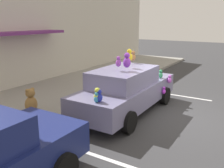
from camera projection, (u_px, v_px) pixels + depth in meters
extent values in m
plane|color=#38383A|center=(172.00, 116.00, 8.14)|extent=(60.00, 60.00, 0.00)
cube|color=gray|center=(59.00, 92.00, 10.65)|extent=(24.00, 4.00, 0.15)
cube|color=beige|center=(19.00, 17.00, 10.95)|extent=(24.00, 0.30, 6.40)
cube|color=#6E2D72|center=(26.00, 33.00, 10.70)|extent=(3.60, 1.10, 0.12)
cube|color=silver|center=(168.00, 94.00, 10.62)|extent=(0.12, 3.60, 0.01)
cube|color=silver|center=(88.00, 153.00, 5.92)|extent=(0.12, 3.60, 0.01)
cube|color=slate|center=(127.00, 94.00, 8.44)|extent=(4.69, 1.69, 0.68)
cube|color=slate|center=(124.00, 77.00, 8.09)|extent=(2.44, 1.49, 0.56)
cylinder|color=black|center=(125.00, 89.00, 10.15)|extent=(0.64, 0.22, 0.64)
cylinder|color=black|center=(165.00, 96.00, 9.30)|extent=(0.64, 0.22, 0.64)
cylinder|color=black|center=(81.00, 111.00, 7.75)|extent=(0.64, 0.22, 0.64)
cylinder|color=black|center=(129.00, 122.00, 6.90)|extent=(0.64, 0.22, 0.64)
ellipsoid|color=#3898BB|center=(97.00, 99.00, 6.46)|extent=(0.16, 0.13, 0.19)
sphere|color=#3898BB|center=(96.00, 94.00, 6.43)|extent=(0.10, 0.10, 0.10)
ellipsoid|color=blue|center=(135.00, 71.00, 9.79)|extent=(0.23, 0.19, 0.27)
sphere|color=blue|center=(135.00, 66.00, 9.75)|extent=(0.14, 0.14, 0.14)
ellipsoid|color=#A76D3F|center=(133.00, 57.00, 9.01)|extent=(0.21, 0.17, 0.25)
sphere|color=#A76D3F|center=(133.00, 53.00, 8.96)|extent=(0.13, 0.13, 0.13)
ellipsoid|color=#BE5B4F|center=(134.00, 74.00, 9.11)|extent=(0.28, 0.23, 0.33)
sphere|color=#BE5B4F|center=(134.00, 68.00, 9.06)|extent=(0.18, 0.18, 0.18)
ellipsoid|color=purple|center=(127.00, 63.00, 7.61)|extent=(0.27, 0.22, 0.32)
sphere|color=purple|center=(127.00, 55.00, 7.55)|extent=(0.17, 0.17, 0.17)
ellipsoid|color=#DCEA43|center=(97.00, 97.00, 6.50)|extent=(0.22, 0.18, 0.26)
sphere|color=#DCEA43|center=(97.00, 90.00, 6.46)|extent=(0.14, 0.14, 0.14)
ellipsoid|color=#B633D6|center=(164.00, 92.00, 8.92)|extent=(0.16, 0.13, 0.19)
sphere|color=#B633D6|center=(164.00, 88.00, 8.89)|extent=(0.10, 0.10, 0.10)
ellipsoid|color=#1F2DA7|center=(99.00, 98.00, 6.49)|extent=(0.20, 0.16, 0.24)
sphere|color=#1F2DA7|center=(99.00, 92.00, 6.45)|extent=(0.13, 0.13, 0.13)
ellipsoid|color=#27E837|center=(120.00, 86.00, 7.63)|extent=(0.18, 0.15, 0.21)
sphere|color=#27E837|center=(120.00, 82.00, 7.60)|extent=(0.11, 0.11, 0.11)
ellipsoid|color=purple|center=(118.00, 63.00, 7.60)|extent=(0.19, 0.15, 0.22)
sphere|color=purple|center=(118.00, 58.00, 7.57)|extent=(0.12, 0.12, 0.12)
ellipsoid|color=gold|center=(129.00, 57.00, 8.09)|extent=(0.24, 0.20, 0.29)
sphere|color=gold|center=(129.00, 51.00, 8.04)|extent=(0.15, 0.15, 0.15)
ellipsoid|color=#369860|center=(161.00, 75.00, 9.15)|extent=(0.19, 0.15, 0.22)
sphere|color=#369860|center=(161.00, 71.00, 9.11)|extent=(0.12, 0.12, 0.12)
ellipsoid|color=#CD5BDB|center=(169.00, 80.00, 9.28)|extent=(0.19, 0.15, 0.22)
sphere|color=#CD5BDB|center=(170.00, 76.00, 9.24)|extent=(0.12, 0.12, 0.12)
cylinder|color=black|center=(5.00, 145.00, 5.65)|extent=(0.64, 0.22, 0.64)
ellipsoid|color=#9E723D|center=(31.00, 104.00, 8.05)|extent=(0.43, 0.36, 0.53)
sphere|color=#9E723D|center=(30.00, 93.00, 7.95)|extent=(0.30, 0.30, 0.30)
sphere|color=#9E723D|center=(27.00, 91.00, 7.84)|extent=(0.12, 0.12, 0.12)
sphere|color=#9E723D|center=(33.00, 89.00, 8.01)|extent=(0.12, 0.12, 0.12)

